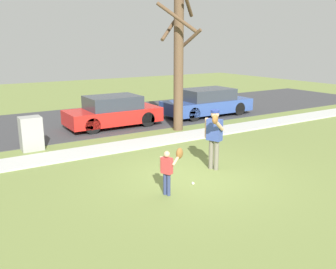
# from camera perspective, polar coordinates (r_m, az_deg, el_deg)

# --- Properties ---
(ground_plane) EXTENTS (48.00, 48.00, 0.00)m
(ground_plane) POSITION_cam_1_polar(r_m,az_deg,el_deg) (12.94, -4.99, -1.75)
(ground_plane) COLOR olive
(sidewalk_strip) EXTENTS (36.00, 1.20, 0.06)m
(sidewalk_strip) POSITION_cam_1_polar(r_m,az_deg,el_deg) (13.01, -5.20, -1.52)
(sidewalk_strip) COLOR #B2B2AD
(sidewalk_strip) RESTS_ON ground
(road_surface) EXTENTS (36.00, 6.80, 0.02)m
(road_surface) POSITION_cam_1_polar(r_m,az_deg,el_deg) (17.51, -12.66, 2.17)
(road_surface) COLOR #38383A
(road_surface) RESTS_ON ground
(person_adult) EXTENTS (0.64, 0.80, 1.72)m
(person_adult) POSITION_cam_1_polar(r_m,az_deg,el_deg) (10.28, 7.23, 0.22)
(person_adult) COLOR #6B6656
(person_adult) RESTS_ON ground
(person_child) EXTENTS (0.58, 0.36, 1.12)m
(person_child) POSITION_cam_1_polar(r_m,az_deg,el_deg) (8.59, 0.27, -4.90)
(person_child) COLOR navy
(person_child) RESTS_ON ground
(baseball) EXTENTS (0.07, 0.07, 0.07)m
(baseball) POSITION_cam_1_polar(r_m,az_deg,el_deg) (9.42, 3.92, -7.62)
(baseball) COLOR white
(baseball) RESTS_ON ground
(utility_cabinet) EXTENTS (0.70, 0.57, 1.14)m
(utility_cabinet) POSITION_cam_1_polar(r_m,az_deg,el_deg) (13.08, -20.60, 0.14)
(utility_cabinet) COLOR gray
(utility_cabinet) RESTS_ON ground
(street_tree_near) EXTENTS (1.85, 1.88, 5.49)m
(street_tree_near) POSITION_cam_1_polar(r_m,az_deg,el_deg) (14.86, 1.68, 11.73)
(street_tree_near) COLOR brown
(street_tree_near) RESTS_ON ground
(parked_hatchback_red) EXTENTS (4.00, 1.75, 1.33)m
(parked_hatchback_red) POSITION_cam_1_polar(r_m,az_deg,el_deg) (15.83, -8.58, 3.52)
(parked_hatchback_red) COLOR red
(parked_hatchback_red) RESTS_ON road_surface
(parked_wagon_blue) EXTENTS (4.50, 1.80, 1.33)m
(parked_wagon_blue) POSITION_cam_1_polar(r_m,az_deg,el_deg) (18.25, 6.12, 4.99)
(parked_wagon_blue) COLOR #2D478C
(parked_wagon_blue) RESTS_ON road_surface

